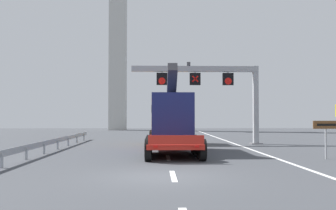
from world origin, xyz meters
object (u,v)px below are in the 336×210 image
Objects in this scene: heavy_haul_truck_red at (170,120)px; bridge_pylon_distant at (118,8)px; overhead_lane_gantry at (213,82)px; tourist_info_sign_brown at (326,130)px.

bridge_pylon_distant reaches higher than heavy_haul_truck_red.
overhead_lane_gantry is 11.96m from tourist_info_sign_brown.
tourist_info_sign_brown is (4.32, -10.59, -3.50)m from overhead_lane_gantry.
bridge_pylon_distant is at bearing 109.90° from tourist_info_sign_brown.
heavy_haul_truck_red is at bearing 139.64° from tourist_info_sign_brown.
overhead_lane_gantry reaches higher than tourist_info_sign_brown.
overhead_lane_gantry is at bearing 112.20° from tourist_info_sign_brown.
overhead_lane_gantry is at bearing -70.89° from bridge_pylon_distant.
tourist_info_sign_brown is at bearing -67.80° from overhead_lane_gantry.
bridge_pylon_distant is (-10.88, 31.39, 15.19)m from overhead_lane_gantry.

